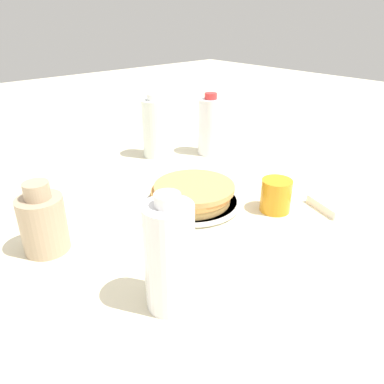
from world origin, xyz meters
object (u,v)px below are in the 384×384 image
at_px(juice_glass, 276,196).
at_px(water_bottle_mid, 169,256).
at_px(pancake_stack, 192,193).
at_px(water_bottle_near, 210,126).
at_px(cream_jug, 43,222).
at_px(water_bottle_far, 155,128).
at_px(plate, 192,202).

height_order(juice_glass, water_bottle_mid, water_bottle_mid).
distance_m(pancake_stack, water_bottle_near, 0.36).
relative_size(pancake_stack, cream_jug, 1.42).
bearing_deg(water_bottle_far, juice_glass, 88.76).
height_order(plate, pancake_stack, pancake_stack).
bearing_deg(plate, juice_glass, 129.94).
distance_m(cream_jug, water_bottle_near, 0.63).
relative_size(juice_glass, water_bottle_far, 0.39).
bearing_deg(pancake_stack, water_bottle_near, -140.82).
bearing_deg(water_bottle_near, juice_glass, 67.63).
relative_size(plate, water_bottle_far, 1.18).
relative_size(pancake_stack, water_bottle_far, 1.03).
bearing_deg(juice_glass, water_bottle_mid, 11.76).
distance_m(juice_glass, water_bottle_far, 0.47).
xyz_separation_m(cream_jug, water_bottle_near, (-0.60, -0.17, 0.03)).
relative_size(pancake_stack, water_bottle_mid, 1.04).
distance_m(plate, water_bottle_mid, 0.34).
xyz_separation_m(cream_jug, water_bottle_mid, (-0.08, 0.27, 0.03)).
bearing_deg(juice_glass, plate, -50.06).
xyz_separation_m(pancake_stack, cream_jug, (0.33, -0.05, 0.03)).
bearing_deg(pancake_stack, plate, -131.71).
height_order(water_bottle_mid, water_bottle_far, same).
xyz_separation_m(water_bottle_mid, water_bottle_far, (-0.38, -0.54, 0.00)).
distance_m(pancake_stack, water_bottle_mid, 0.33).
relative_size(plate, water_bottle_mid, 1.19).
height_order(juice_glass, cream_jug, cream_jug).
relative_size(juice_glass, water_bottle_mid, 0.39).
bearing_deg(plate, pancake_stack, 48.29).
xyz_separation_m(water_bottle_near, water_bottle_far, (0.14, -0.10, 0.00)).
xyz_separation_m(juice_glass, water_bottle_mid, (0.37, 0.08, 0.05)).
distance_m(pancake_stack, juice_glass, 0.19).
xyz_separation_m(plate, water_bottle_near, (-0.28, -0.22, 0.08)).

